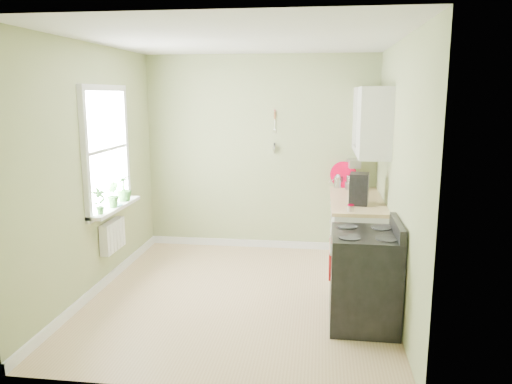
# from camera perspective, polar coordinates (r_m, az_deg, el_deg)

# --- Properties ---
(floor) EXTENTS (3.20, 3.60, 0.02)m
(floor) POSITION_cam_1_polar(r_m,az_deg,el_deg) (5.58, -1.82, -11.84)
(floor) COLOR tan
(floor) RESTS_ON ground
(ceiling) EXTENTS (3.20, 3.60, 0.02)m
(ceiling) POSITION_cam_1_polar(r_m,az_deg,el_deg) (5.16, -2.01, 17.15)
(ceiling) COLOR white
(ceiling) RESTS_ON wall_back
(wall_back) EXTENTS (3.20, 0.02, 2.70)m
(wall_back) POSITION_cam_1_polar(r_m,az_deg,el_deg) (6.98, 0.51, 4.41)
(wall_back) COLOR tan
(wall_back) RESTS_ON floor
(wall_left) EXTENTS (0.02, 3.60, 2.70)m
(wall_left) POSITION_cam_1_polar(r_m,az_deg,el_deg) (5.69, -18.14, 2.31)
(wall_left) COLOR tan
(wall_left) RESTS_ON floor
(wall_right) EXTENTS (0.02, 3.60, 2.70)m
(wall_right) POSITION_cam_1_polar(r_m,az_deg,el_deg) (5.19, 15.92, 1.64)
(wall_right) COLOR tan
(wall_right) RESTS_ON floor
(base_cabinets) EXTENTS (0.60, 1.60, 0.87)m
(base_cabinets) POSITION_cam_1_polar(r_m,az_deg,el_deg) (6.33, 11.40, -4.98)
(base_cabinets) COLOR white
(base_cabinets) RESTS_ON floor
(countertop) EXTENTS (0.64, 1.60, 0.04)m
(countertop) POSITION_cam_1_polar(r_m,az_deg,el_deg) (6.22, 11.46, -0.95)
(countertop) COLOR #DFBE88
(countertop) RESTS_ON base_cabinets
(upper_cabinets) EXTENTS (0.35, 1.40, 0.80)m
(upper_cabinets) POSITION_cam_1_polar(r_m,az_deg,el_deg) (6.20, 13.00, 7.92)
(upper_cabinets) COLOR white
(upper_cabinets) RESTS_ON wall_right
(window) EXTENTS (0.06, 1.14, 1.44)m
(window) POSITION_cam_1_polar(r_m,az_deg,el_deg) (5.92, -16.78, 4.67)
(window) COLOR white
(window) RESTS_ON wall_left
(window_sill) EXTENTS (0.18, 1.14, 0.04)m
(window_sill) POSITION_cam_1_polar(r_m,az_deg,el_deg) (6.00, -15.79, -1.69)
(window_sill) COLOR white
(window_sill) RESTS_ON wall_left
(radiator) EXTENTS (0.12, 0.50, 0.35)m
(radiator) POSITION_cam_1_polar(r_m,az_deg,el_deg) (6.05, -16.07, -4.83)
(radiator) COLOR white
(radiator) RESTS_ON wall_left
(wall_utensils) EXTENTS (0.02, 0.14, 0.58)m
(wall_utensils) POSITION_cam_1_polar(r_m,az_deg,el_deg) (6.90, 2.14, 6.12)
(wall_utensils) COLOR #DFBE88
(wall_utensils) RESTS_ON wall_back
(stove) EXTENTS (0.66, 0.74, 1.02)m
(stove) POSITION_cam_1_polar(r_m,az_deg,el_deg) (4.89, 12.30, -9.59)
(stove) COLOR black
(stove) RESTS_ON floor
(stand_mixer) EXTENTS (0.25, 0.38, 0.44)m
(stand_mixer) POSITION_cam_1_polar(r_m,az_deg,el_deg) (6.91, 11.03, 2.02)
(stand_mixer) COLOR #B2B2B7
(stand_mixer) RESTS_ON countertop
(kettle) EXTENTS (0.18, 0.11, 0.19)m
(kettle) POSITION_cam_1_polar(r_m,az_deg,el_deg) (6.89, 9.34, 1.27)
(kettle) COLOR silver
(kettle) RESTS_ON countertop
(coffee_maker) EXTENTS (0.24, 0.26, 0.37)m
(coffee_maker) POSITION_cam_1_polar(r_m,az_deg,el_deg) (5.87, 11.66, 0.26)
(coffee_maker) COLOR black
(coffee_maker) RESTS_ON countertop
(red_tray) EXTENTS (0.36, 0.16, 0.36)m
(red_tray) POSITION_cam_1_polar(r_m,az_deg,el_deg) (6.88, 9.94, 1.96)
(red_tray) COLOR #B40023
(red_tray) RESTS_ON countertop
(jar) EXTENTS (0.07, 0.07, 0.08)m
(jar) POSITION_cam_1_polar(r_m,az_deg,el_deg) (5.51, 10.75, -1.81)
(jar) COLOR #BBA594
(jar) RESTS_ON countertop
(plant_a) EXTENTS (0.17, 0.18, 0.29)m
(plant_a) POSITION_cam_1_polar(r_m,az_deg,el_deg) (5.58, -17.48, -0.99)
(plant_a) COLOR #306626
(plant_a) RESTS_ON window_sill
(plant_b) EXTENTS (0.20, 0.21, 0.29)m
(plant_b) POSITION_cam_1_polar(r_m,az_deg,el_deg) (5.89, -16.08, -0.29)
(plant_b) COLOR #306626
(plant_b) RESTS_ON window_sill
(plant_c) EXTENTS (0.21, 0.21, 0.31)m
(plant_c) POSITION_cam_1_polar(r_m,az_deg,el_deg) (6.20, -14.84, 0.41)
(plant_c) COLOR #306626
(plant_c) RESTS_ON window_sill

